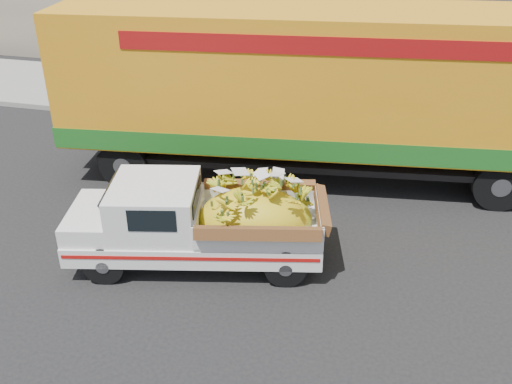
# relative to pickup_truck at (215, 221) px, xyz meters

# --- Properties ---
(ground) EXTENTS (100.00, 100.00, 0.00)m
(ground) POSITION_rel_pickup_truck_xyz_m (0.55, -0.22, -0.82)
(ground) COLOR black
(ground) RESTS_ON ground
(curb) EXTENTS (60.00, 0.25, 0.15)m
(curb) POSITION_rel_pickup_truck_xyz_m (0.55, 6.25, -0.75)
(curb) COLOR gray
(curb) RESTS_ON ground
(sidewalk) EXTENTS (60.00, 4.00, 0.14)m
(sidewalk) POSITION_rel_pickup_truck_xyz_m (0.55, 8.35, -0.75)
(sidewalk) COLOR gray
(sidewalk) RESTS_ON ground
(pickup_truck) EXTENTS (4.62, 2.52, 1.53)m
(pickup_truck) POSITION_rel_pickup_truck_xyz_m (0.00, 0.00, 0.00)
(pickup_truck) COLOR black
(pickup_truck) RESTS_ON ground
(semi_trailer) EXTENTS (12.04, 3.95, 3.80)m
(semi_trailer) POSITION_rel_pickup_truck_xyz_m (1.54, 3.80, 1.30)
(semi_trailer) COLOR black
(semi_trailer) RESTS_ON ground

